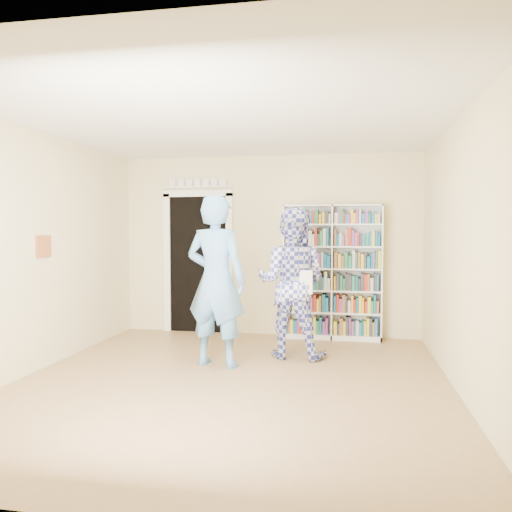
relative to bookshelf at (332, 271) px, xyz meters
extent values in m
plane|color=#977049|center=(-0.96, -2.34, -0.99)|extent=(5.00, 5.00, 0.00)
plane|color=white|center=(-0.96, -2.34, 1.71)|extent=(5.00, 5.00, 0.00)
plane|color=beige|center=(-0.96, 0.16, 0.36)|extent=(4.50, 0.00, 4.50)
plane|color=beige|center=(-3.21, -2.34, 0.36)|extent=(0.00, 5.00, 5.00)
plane|color=beige|center=(1.29, -2.34, 0.36)|extent=(0.00, 5.00, 5.00)
cube|color=white|center=(0.00, 0.00, -0.01)|extent=(1.42, 0.27, 1.95)
cube|color=white|center=(0.00, 0.00, -0.01)|extent=(0.02, 0.27, 1.95)
cube|color=black|center=(-2.06, 0.14, 0.06)|extent=(0.90, 0.03, 2.10)
cube|color=white|center=(-2.56, 0.12, 0.06)|extent=(0.10, 0.06, 2.20)
cube|color=white|center=(-1.56, 0.12, 0.06)|extent=(0.10, 0.06, 2.20)
cube|color=white|center=(-2.06, 0.12, 1.16)|extent=(1.10, 0.06, 0.10)
cube|color=white|center=(-2.06, 0.12, 1.26)|extent=(1.10, 0.08, 0.02)
cube|color=brown|center=(-3.19, -2.14, 0.41)|extent=(0.03, 0.25, 0.25)
imported|color=#5F9AD4|center=(-1.28, -1.71, 0.01)|extent=(0.80, 0.60, 2.00)
imported|color=#343AA0|center=(-0.47, -1.13, -0.05)|extent=(0.99, 0.82, 1.87)
cube|color=white|center=(-0.29, -1.37, -0.02)|extent=(0.20, 0.01, 0.29)
camera|label=1|loc=(0.22, -7.29, 0.60)|focal=35.00mm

